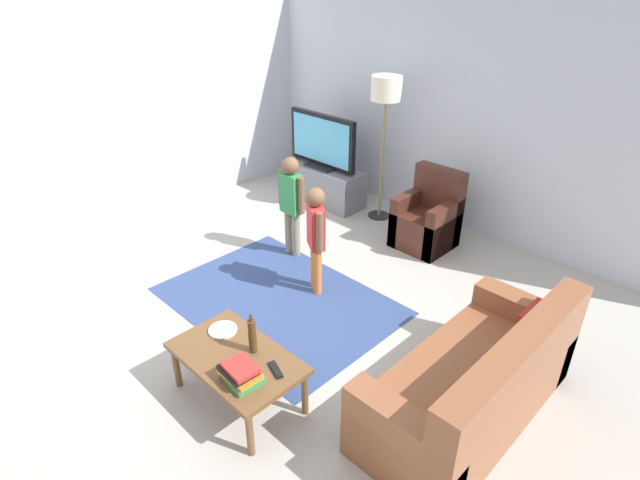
{
  "coord_description": "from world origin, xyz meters",
  "views": [
    {
      "loc": [
        2.9,
        -2.33,
        2.9
      ],
      "look_at": [
        0.0,
        0.6,
        0.65
      ],
      "focal_mm": 28.49,
      "sensor_mm": 36.0,
      "label": 1
    }
  ],
  "objects_px": {
    "tv": "(322,142)",
    "child_center": "(316,231)",
    "plate": "(223,330)",
    "book_stack": "(241,373)",
    "child_near_tv": "(291,198)",
    "coffee_table": "(237,361)",
    "armchair": "(428,221)",
    "tv_stand": "(323,184)",
    "tv_remote": "(276,370)",
    "bottle": "(252,336)",
    "couch": "(479,388)",
    "floor_lamp": "(386,96)"
  },
  "relations": [
    {
      "from": "coffee_table",
      "to": "tv_remote",
      "type": "height_order",
      "value": "tv_remote"
    },
    {
      "from": "book_stack",
      "to": "child_center",
      "type": "bearing_deg",
      "value": 118.58
    },
    {
      "from": "armchair",
      "to": "floor_lamp",
      "type": "bearing_deg",
      "value": 167.52
    },
    {
      "from": "tv",
      "to": "child_center",
      "type": "bearing_deg",
      "value": -47.04
    },
    {
      "from": "tv",
      "to": "plate",
      "type": "relative_size",
      "value": 5.0
    },
    {
      "from": "child_near_tv",
      "to": "tv_remote",
      "type": "xyz_separation_m",
      "value": [
        1.65,
        -1.67,
        -0.26
      ]
    },
    {
      "from": "couch",
      "to": "book_stack",
      "type": "xyz_separation_m",
      "value": [
        -1.13,
        -1.2,
        0.19
      ]
    },
    {
      "from": "child_center",
      "to": "tv_remote",
      "type": "bearing_deg",
      "value": -54.66
    },
    {
      "from": "child_near_tv",
      "to": "bottle",
      "type": "distance_m",
      "value": 2.16
    },
    {
      "from": "tv_stand",
      "to": "tv_remote",
      "type": "bearing_deg",
      "value": -50.5
    },
    {
      "from": "bottle",
      "to": "plate",
      "type": "xyz_separation_m",
      "value": [
        -0.35,
        -0.02,
        -0.13
      ]
    },
    {
      "from": "couch",
      "to": "armchair",
      "type": "distance_m",
      "value": 2.61
    },
    {
      "from": "tv",
      "to": "child_center",
      "type": "xyz_separation_m",
      "value": [
        1.49,
        -1.6,
        -0.18
      ]
    },
    {
      "from": "child_near_tv",
      "to": "book_stack",
      "type": "xyz_separation_m",
      "value": [
        1.56,
        -1.89,
        -0.2
      ]
    },
    {
      "from": "tv_stand",
      "to": "child_near_tv",
      "type": "xyz_separation_m",
      "value": [
        0.78,
        -1.29,
        0.44
      ]
    },
    {
      "from": "tv_remote",
      "to": "bottle",
      "type": "bearing_deg",
      "value": -164.84
    },
    {
      "from": "book_stack",
      "to": "plate",
      "type": "distance_m",
      "value": 0.57
    },
    {
      "from": "floor_lamp",
      "to": "child_near_tv",
      "type": "bearing_deg",
      "value": -93.3
    },
    {
      "from": "child_near_tv",
      "to": "coffee_table",
      "type": "height_order",
      "value": "child_near_tv"
    },
    {
      "from": "floor_lamp",
      "to": "child_center",
      "type": "height_order",
      "value": "floor_lamp"
    },
    {
      "from": "tv_stand",
      "to": "bottle",
      "type": "height_order",
      "value": "bottle"
    },
    {
      "from": "tv_stand",
      "to": "tv_remote",
      "type": "xyz_separation_m",
      "value": [
        2.44,
        -2.96,
        0.19
      ]
    },
    {
      "from": "armchair",
      "to": "floor_lamp",
      "type": "relative_size",
      "value": 0.51
    },
    {
      "from": "tv_stand",
      "to": "bottle",
      "type": "relative_size",
      "value": 3.61
    },
    {
      "from": "tv",
      "to": "coffee_table",
      "type": "xyz_separation_m",
      "value": [
        2.12,
        -3.04,
        -0.48
      ]
    },
    {
      "from": "tv_remote",
      "to": "tv",
      "type": "bearing_deg",
      "value": 149.1
    },
    {
      "from": "couch",
      "to": "child_center",
      "type": "distance_m",
      "value": 2.05
    },
    {
      "from": "tv_stand",
      "to": "child_center",
      "type": "distance_m",
      "value": 2.24
    },
    {
      "from": "book_stack",
      "to": "plate",
      "type": "bearing_deg",
      "value": 156.81
    },
    {
      "from": "tv",
      "to": "tv_remote",
      "type": "distance_m",
      "value": 3.84
    },
    {
      "from": "tv_stand",
      "to": "armchair",
      "type": "height_order",
      "value": "armchair"
    },
    {
      "from": "bottle",
      "to": "tv_remote",
      "type": "relative_size",
      "value": 1.95
    },
    {
      "from": "tv_stand",
      "to": "book_stack",
      "type": "bearing_deg",
      "value": -53.66
    },
    {
      "from": "tv_stand",
      "to": "tv",
      "type": "height_order",
      "value": "tv"
    },
    {
      "from": "book_stack",
      "to": "child_near_tv",
      "type": "bearing_deg",
      "value": 129.45
    },
    {
      "from": "child_near_tv",
      "to": "child_center",
      "type": "distance_m",
      "value": 0.78
    },
    {
      "from": "armchair",
      "to": "plate",
      "type": "relative_size",
      "value": 4.09
    },
    {
      "from": "tv",
      "to": "book_stack",
      "type": "relative_size",
      "value": 3.84
    },
    {
      "from": "child_near_tv",
      "to": "plate",
      "type": "distance_m",
      "value": 1.98
    },
    {
      "from": "child_center",
      "to": "plate",
      "type": "relative_size",
      "value": 5.04
    },
    {
      "from": "tv_stand",
      "to": "armchair",
      "type": "distance_m",
      "value": 1.73
    },
    {
      "from": "tv",
      "to": "bottle",
      "type": "distance_m",
      "value": 3.65
    },
    {
      "from": "tv",
      "to": "couch",
      "type": "xyz_separation_m",
      "value": [
        3.47,
        -1.96,
        -0.56
      ]
    },
    {
      "from": "armchair",
      "to": "book_stack",
      "type": "xyz_separation_m",
      "value": [
        0.61,
        -3.14,
        0.19
      ]
    },
    {
      "from": "couch",
      "to": "bottle",
      "type": "height_order",
      "value": "couch"
    },
    {
      "from": "tv",
      "to": "couch",
      "type": "relative_size",
      "value": 0.61
    },
    {
      "from": "tv_stand",
      "to": "armchair",
      "type": "xyz_separation_m",
      "value": [
        1.73,
        -0.04,
        0.05
      ]
    },
    {
      "from": "coffee_table",
      "to": "plate",
      "type": "xyz_separation_m",
      "value": [
        -0.3,
        0.1,
        0.06
      ]
    },
    {
      "from": "couch",
      "to": "child_near_tv",
      "type": "distance_m",
      "value": 2.8
    },
    {
      "from": "tv_stand",
      "to": "coffee_table",
      "type": "bearing_deg",
      "value": -55.29
    }
  ]
}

